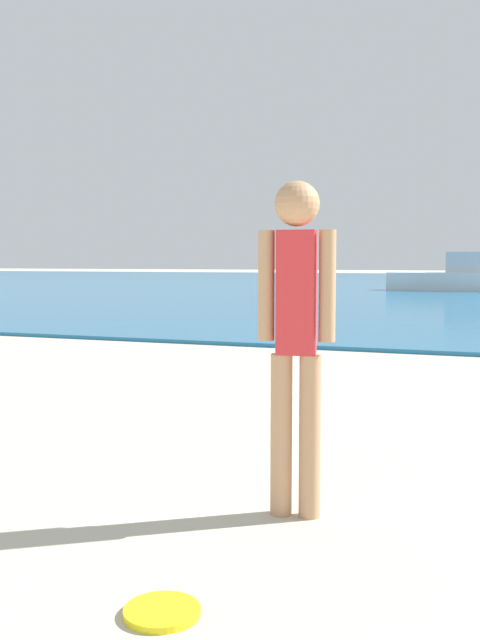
{
  "coord_description": "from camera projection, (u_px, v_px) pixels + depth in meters",
  "views": [
    {
      "loc": [
        2.88,
        3.38,
        1.25
      ],
      "look_at": [
        0.58,
        9.51,
        0.71
      ],
      "focal_mm": 40.25,
      "sensor_mm": 36.0,
      "label": 1
    }
  ],
  "objects": [
    {
      "name": "water",
      "position": [
        452.0,
        284.0,
        38.18
      ],
      "size": [
        160.0,
        60.0,
        0.06
      ],
      "primitive_type": "cube",
      "color": "#1E6B9E",
      "rests_on": "ground"
    },
    {
      "name": "person_standing",
      "position": [
        296.0,
        328.0,
        3.45
      ],
      "size": [
        0.37,
        0.22,
        1.63
      ],
      "rotation": [
        0.0,
        0.0,
        3.27
      ],
      "color": "tan",
      "rests_on": "ground"
    },
    {
      "name": "frisbee",
      "position": [
        162.0,
        612.0,
        2.53
      ],
      "size": [
        0.27,
        0.27,
        0.03
      ],
      "primitive_type": "cylinder",
      "color": "yellow",
      "rests_on": "ground"
    },
    {
      "name": "boat_far",
      "position": [
        451.0,
        277.0,
        28.52
      ],
      "size": [
        4.54,
        1.49,
        1.54
      ],
      "rotation": [
        0.0,
        0.0,
        3.15
      ],
      "color": "white",
      "rests_on": "water"
    }
  ]
}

